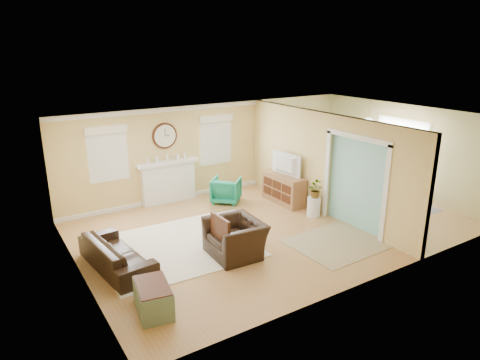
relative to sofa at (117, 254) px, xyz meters
The scene contains 29 objects.
floor 3.85m from the sofa, ahead, with size 9.00×9.00×0.00m, color #AB7F48.
wall_back 4.99m from the sofa, 38.28° to the left, with size 9.00×0.02×2.60m, color tan.
wall_front 4.96m from the sofa, 37.73° to the right, with size 9.00×0.02×2.60m, color tan.
wall_left 1.20m from the sofa, behind, with size 0.02×6.00×2.60m, color tan.
wall_right 8.40m from the sofa, ahead, with size 0.02×6.00×2.60m, color tan.
ceiling 4.48m from the sofa, ahead, with size 9.00×6.00×0.02m, color white.
partition 5.46m from the sofa, ahead, with size 0.17×6.00×2.60m.
fireplace 3.75m from the sofa, 51.20° to the left, with size 1.70×0.30×1.17m.
wall_clock 4.11m from the sofa, 52.02° to the left, with size 0.70×0.07×0.70m.
window_left 3.37m from the sofa, 75.18° to the left, with size 1.05×0.13×1.42m.
window_right 5.09m from the sofa, 37.48° to the left, with size 1.05×0.13×1.42m.
french_doors 8.33m from the sofa, ahead, with size 0.06×1.70×2.20m.
pendant 7.10m from the sofa, ahead, with size 0.30×0.30×0.55m.
rug_cream 1.36m from the sofa, ahead, with size 3.16×2.74×0.02m, color #EEE6CE.
rug_jute 4.68m from the sofa, 18.94° to the right, with size 2.00×1.64×0.01m, color #9A8A64.
rug_grey 7.06m from the sofa, ahead, with size 2.25×2.81×0.01m, color slate.
sofa is the anchor object (origin of this frame).
eames_chair 2.36m from the sofa, 18.77° to the right, with size 1.15×1.01×0.75m, color black.
green_chair 4.21m from the sofa, 29.17° to the left, with size 0.74×0.76×0.69m, color #196443.
trunk 1.74m from the sofa, 87.92° to the right, with size 0.65×0.92×0.49m.
credenza 5.11m from the sofa, 13.18° to the left, with size 0.47×1.39×0.80m.
tv 5.16m from the sofa, 13.23° to the left, with size 1.05×0.14×0.60m, color black.
garden_stool 5.04m from the sofa, ahead, with size 0.34×0.34×0.49m, color white.
potted_plant 5.05m from the sofa, ahead, with size 0.38×0.33×0.43m, color #337F33.
dining_table 7.05m from the sofa, ahead, with size 1.85×1.03×0.65m, color #492210.
dining_chair_n 7.03m from the sofa, ahead, with size 0.56×0.56×1.04m.
dining_chair_s 7.19m from the sofa, 10.13° to the right, with size 0.54×0.54×1.04m.
dining_chair_w 6.36m from the sofa, ahead, with size 0.47×0.47×0.93m.
dining_chair_e 7.71m from the sofa, ahead, with size 0.54×0.54×1.01m.
Camera 1 is at (-5.81, -7.62, 4.15)m, focal length 32.00 mm.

